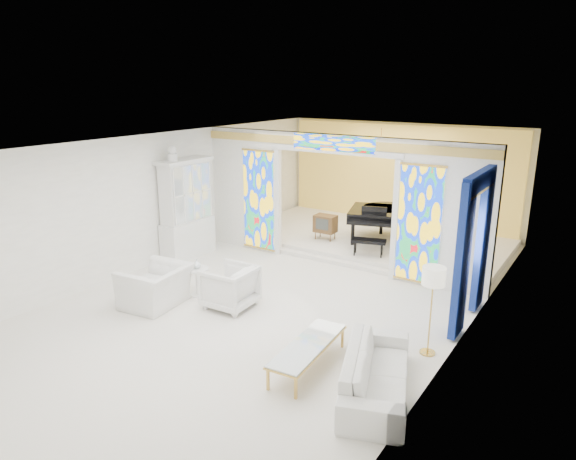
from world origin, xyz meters
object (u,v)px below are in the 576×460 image
Objects in this scene: armchair_right at (230,287)px; coffee_table at (308,346)px; armchair_left at (156,286)px; grand_piano at (381,214)px; sofa at (376,372)px; tv_console at (325,224)px; china_cabinet at (187,210)px.

coffee_table is at bearing 63.78° from armchair_right.
armchair_left is 0.43× the size of grand_piano.
sofa reaches higher than coffee_table.
tv_console is at bearing 117.03° from coffee_table.
armchair_right is (1.22, 0.71, 0.02)m from armchair_left.
armchair_right is 0.42× the size of sofa.
sofa is at bearing -56.81° from tv_console.
coffee_table is at bearing 77.88° from armchair_left.
coffee_table is at bearing -28.39° from china_cabinet.
tv_console is at bearing -162.34° from grand_piano.
china_cabinet is 5.81m from coffee_table.
coffee_table is (-1.11, 0.04, 0.04)m from sofa.
armchair_right is 1.39× the size of tv_console.
armchair_right is at bearing -87.65° from tv_console.
tv_console reaches higher than coffee_table.
sofa is at bearing 70.28° from armchair_right.
china_cabinet reaches higher than coffee_table.
coffee_table is 2.73× the size of tv_console.
china_cabinet is at bearing 151.61° from coffee_table.
grand_piano is at bearing 32.52° from tv_console.
tv_console reaches higher than armchair_right.
grand_piano reaches higher than coffee_table.
sofa is at bearing -1.89° from coffee_table.
armchair_right reaches higher than sofa.
armchair_right reaches higher than coffee_table.
armchair_left is 0.67× the size of coffee_table.
coffee_table is at bearing 68.25° from sofa.
tv_console is at bearing -177.98° from armchair_right.
sofa is at bearing -84.05° from grand_piano.
china_cabinet is at bearing -155.49° from armchair_left.
armchair_right is 0.51× the size of coffee_table.
tv_console is (-1.17, -0.82, -0.25)m from grand_piano.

